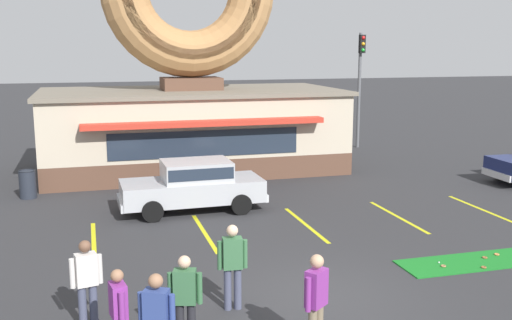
{
  "coord_description": "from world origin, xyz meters",
  "views": [
    {
      "loc": [
        -4.36,
        -10.84,
        5.13
      ],
      "look_at": [
        0.07,
        5.0,
        2.0
      ],
      "focal_mm": 42.0,
      "sensor_mm": 36.0,
      "label": 1
    }
  ],
  "objects_px": {
    "car_silver": "(194,184)",
    "trash_bin": "(28,184)",
    "traffic_light_pole": "(360,75)",
    "pedestrian_crossing_woman": "(87,280)",
    "pedestrian_beanie_man": "(316,299)",
    "pedestrian_leather_jacket_man": "(185,297)",
    "pedestrian_clipboard_woman": "(119,311)",
    "pedestrian_blue_sweater_man": "(232,263)",
    "golf_ball": "(439,262)"
  },
  "relations": [
    {
      "from": "traffic_light_pole",
      "to": "trash_bin",
      "type": "bearing_deg",
      "value": -156.92
    },
    {
      "from": "pedestrian_beanie_man",
      "to": "pedestrian_crossing_woman",
      "type": "relative_size",
      "value": 1.05
    },
    {
      "from": "pedestrian_clipboard_woman",
      "to": "pedestrian_beanie_man",
      "type": "relative_size",
      "value": 0.91
    },
    {
      "from": "trash_bin",
      "to": "pedestrian_leather_jacket_man",
      "type": "bearing_deg",
      "value": -73.15
    },
    {
      "from": "pedestrian_clipboard_woman",
      "to": "traffic_light_pole",
      "type": "relative_size",
      "value": 0.28
    },
    {
      "from": "pedestrian_crossing_woman",
      "to": "pedestrian_leather_jacket_man",
      "type": "bearing_deg",
      "value": -37.69
    },
    {
      "from": "pedestrian_beanie_man",
      "to": "pedestrian_leather_jacket_man",
      "type": "bearing_deg",
      "value": 158.78
    },
    {
      "from": "traffic_light_pole",
      "to": "pedestrian_blue_sweater_man",
      "type": "bearing_deg",
      "value": -122.13
    },
    {
      "from": "pedestrian_leather_jacket_man",
      "to": "pedestrian_crossing_woman",
      "type": "distance_m",
      "value": 2.04
    },
    {
      "from": "golf_ball",
      "to": "traffic_light_pole",
      "type": "relative_size",
      "value": 0.01
    },
    {
      "from": "pedestrian_leather_jacket_man",
      "to": "pedestrian_clipboard_woman",
      "type": "distance_m",
      "value": 1.13
    },
    {
      "from": "car_silver",
      "to": "pedestrian_blue_sweater_man",
      "type": "relative_size",
      "value": 2.65
    },
    {
      "from": "pedestrian_leather_jacket_man",
      "to": "pedestrian_beanie_man",
      "type": "bearing_deg",
      "value": -21.22
    },
    {
      "from": "pedestrian_leather_jacket_man",
      "to": "golf_ball",
      "type": "bearing_deg",
      "value": 19.99
    },
    {
      "from": "pedestrian_beanie_man",
      "to": "golf_ball",
      "type": "bearing_deg",
      "value": 35.74
    },
    {
      "from": "pedestrian_clipboard_woman",
      "to": "trash_bin",
      "type": "bearing_deg",
      "value": 101.6
    },
    {
      "from": "pedestrian_leather_jacket_man",
      "to": "trash_bin",
      "type": "height_order",
      "value": "pedestrian_leather_jacket_man"
    },
    {
      "from": "traffic_light_pole",
      "to": "golf_ball",
      "type": "bearing_deg",
      "value": -108.67
    },
    {
      "from": "pedestrian_blue_sweater_man",
      "to": "traffic_light_pole",
      "type": "height_order",
      "value": "traffic_light_pole"
    },
    {
      "from": "pedestrian_leather_jacket_man",
      "to": "traffic_light_pole",
      "type": "height_order",
      "value": "traffic_light_pole"
    },
    {
      "from": "pedestrian_crossing_woman",
      "to": "pedestrian_blue_sweater_man",
      "type": "bearing_deg",
      "value": 0.73
    },
    {
      "from": "car_silver",
      "to": "traffic_light_pole",
      "type": "height_order",
      "value": "traffic_light_pole"
    },
    {
      "from": "pedestrian_blue_sweater_man",
      "to": "trash_bin",
      "type": "distance_m",
      "value": 11.52
    },
    {
      "from": "golf_ball",
      "to": "pedestrian_beanie_man",
      "type": "bearing_deg",
      "value": -144.26
    },
    {
      "from": "pedestrian_leather_jacket_man",
      "to": "pedestrian_beanie_man",
      "type": "relative_size",
      "value": 0.94
    },
    {
      "from": "trash_bin",
      "to": "pedestrian_clipboard_woman",
      "type": "bearing_deg",
      "value": -78.4
    },
    {
      "from": "golf_ball",
      "to": "pedestrian_clipboard_woman",
      "type": "relative_size",
      "value": 0.03
    },
    {
      "from": "pedestrian_blue_sweater_man",
      "to": "pedestrian_clipboard_woman",
      "type": "relative_size",
      "value": 1.08
    },
    {
      "from": "pedestrian_leather_jacket_man",
      "to": "pedestrian_beanie_man",
      "type": "distance_m",
      "value": 2.22
    },
    {
      "from": "pedestrian_blue_sweater_man",
      "to": "pedestrian_clipboard_woman",
      "type": "bearing_deg",
      "value": -147.15
    },
    {
      "from": "golf_ball",
      "to": "pedestrian_crossing_woman",
      "type": "relative_size",
      "value": 0.03
    },
    {
      "from": "car_silver",
      "to": "pedestrian_beanie_man",
      "type": "xyz_separation_m",
      "value": [
        0.43,
        -9.48,
        0.11
      ]
    },
    {
      "from": "golf_ball",
      "to": "pedestrian_blue_sweater_man",
      "type": "relative_size",
      "value": 0.02
    },
    {
      "from": "pedestrian_beanie_man",
      "to": "traffic_light_pole",
      "type": "xyz_separation_m",
      "value": [
        9.8,
        19.18,
        2.72
      ]
    },
    {
      "from": "pedestrian_blue_sweater_man",
      "to": "pedestrian_beanie_man",
      "type": "relative_size",
      "value": 0.98
    },
    {
      "from": "golf_ball",
      "to": "pedestrian_leather_jacket_man",
      "type": "distance_m",
      "value": 6.93
    },
    {
      "from": "pedestrian_crossing_woman",
      "to": "pedestrian_beanie_man",
      "type": "bearing_deg",
      "value": -29.1
    },
    {
      "from": "trash_bin",
      "to": "golf_ball",
      "type": "bearing_deg",
      "value": -43.28
    },
    {
      "from": "golf_ball",
      "to": "pedestrian_leather_jacket_man",
      "type": "height_order",
      "value": "pedestrian_leather_jacket_man"
    },
    {
      "from": "golf_ball",
      "to": "pedestrian_blue_sweater_man",
      "type": "distance_m",
      "value": 5.5
    },
    {
      "from": "car_silver",
      "to": "pedestrian_blue_sweater_man",
      "type": "bearing_deg",
      "value": -93.91
    },
    {
      "from": "pedestrian_leather_jacket_man",
      "to": "pedestrian_clipboard_woman",
      "type": "xyz_separation_m",
      "value": [
        -1.12,
        -0.17,
        -0.04
      ]
    },
    {
      "from": "pedestrian_blue_sweater_man",
      "to": "pedestrian_crossing_woman",
      "type": "distance_m",
      "value": 2.75
    },
    {
      "from": "car_silver",
      "to": "trash_bin",
      "type": "bearing_deg",
      "value": 149.16
    },
    {
      "from": "pedestrian_clipboard_woman",
      "to": "car_silver",
      "type": "bearing_deg",
      "value": 72.69
    },
    {
      "from": "pedestrian_leather_jacket_man",
      "to": "traffic_light_pole",
      "type": "xyz_separation_m",
      "value": [
        11.87,
        18.37,
        2.79
      ]
    },
    {
      "from": "pedestrian_blue_sweater_man",
      "to": "pedestrian_beanie_man",
      "type": "height_order",
      "value": "pedestrian_beanie_man"
    },
    {
      "from": "golf_ball",
      "to": "traffic_light_pole",
      "type": "distance_m",
      "value": 17.3
    },
    {
      "from": "pedestrian_leather_jacket_man",
      "to": "pedestrian_crossing_woman",
      "type": "xyz_separation_m",
      "value": [
        -1.62,
        1.25,
        0.01
      ]
    },
    {
      "from": "pedestrian_blue_sweater_man",
      "to": "pedestrian_clipboard_woman",
      "type": "distance_m",
      "value": 2.68
    }
  ]
}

